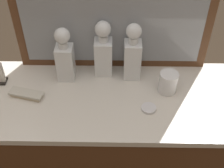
% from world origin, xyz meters
% --- Properties ---
extents(dresser, '(1.30, 0.49, 0.83)m').
position_xyz_m(dresser, '(0.00, 0.00, 0.42)').
color(dresser, brown).
rests_on(dresser, ground_plane).
extents(crystal_decanter_center, '(0.08, 0.08, 0.27)m').
position_xyz_m(crystal_decanter_center, '(-0.22, 0.13, 0.94)').
color(crystal_decanter_center, white).
rests_on(crystal_decanter_center, dresser).
extents(crystal_decanter_far_left, '(0.08, 0.08, 0.29)m').
position_xyz_m(crystal_decanter_far_left, '(0.09, 0.15, 0.95)').
color(crystal_decanter_far_left, white).
rests_on(crystal_decanter_far_left, dresser).
extents(crystal_decanter_far_right, '(0.08, 0.08, 0.28)m').
position_xyz_m(crystal_decanter_far_right, '(-0.04, 0.17, 0.94)').
color(crystal_decanter_far_right, white).
rests_on(crystal_decanter_far_right, dresser).
extents(crystal_tumbler_rear, '(0.08, 0.08, 0.10)m').
position_xyz_m(crystal_tumbler_rear, '(0.25, 0.05, 0.88)').
color(crystal_tumbler_rear, white).
rests_on(crystal_tumbler_rear, dresser).
extents(silver_brush_far_right, '(0.16, 0.09, 0.02)m').
position_xyz_m(silver_brush_far_right, '(-0.38, 0.00, 0.84)').
color(silver_brush_far_right, '#B7A88C').
rests_on(silver_brush_far_right, dresser).
extents(porcelain_dish, '(0.06, 0.06, 0.01)m').
position_xyz_m(porcelain_dish, '(0.16, -0.07, 0.84)').
color(porcelain_dish, silver).
rests_on(porcelain_dish, dresser).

